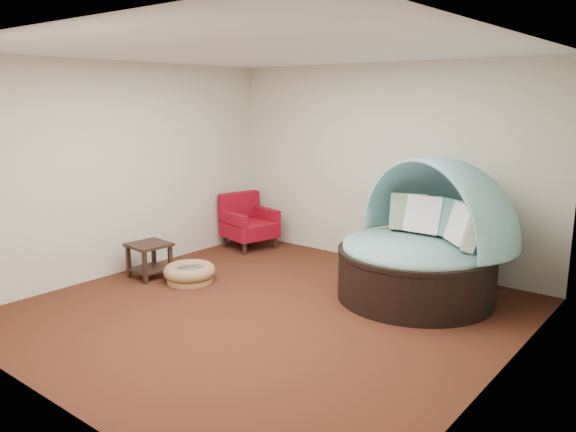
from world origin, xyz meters
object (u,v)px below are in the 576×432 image
Objects in this scene: canopy_daybed at (425,233)px; red_armchair at (248,223)px; side_table at (149,255)px; pet_basket at (190,273)px.

canopy_daybed is 2.78× the size of red_armchair.
side_table is (-3.14, -1.56, -0.48)m from canopy_daybed.
red_armchair reaches higher than pet_basket.
side_table is at bearing -159.82° from pet_basket.
pet_basket is 0.61m from side_table.
canopy_daybed is 3.03× the size of pet_basket.
pet_basket is at bearing -130.07° from canopy_daybed.
side_table reaches higher than pet_basket.
pet_basket is at bearing 20.18° from side_table.
canopy_daybed reaches higher than red_armchair.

